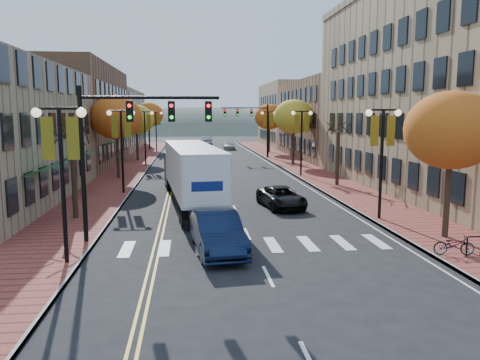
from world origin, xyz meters
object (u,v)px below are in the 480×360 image
object	(u,v)px
semi_truck	(190,169)
navy_sedan	(217,232)
black_suv	(281,197)
bicycle	(454,245)

from	to	relation	value
semi_truck	navy_sedan	xyz separation A→B (m)	(1.08, -10.74, -1.40)
black_suv	bicycle	world-z (taller)	black_suv
navy_sedan	black_suv	xyz separation A→B (m)	(4.54, 8.97, -0.20)
semi_truck	navy_sedan	world-z (taller)	semi_truck
navy_sedan	bicycle	distance (m)	9.64
navy_sedan	bicycle	bearing A→B (deg)	-17.95
black_suv	bicycle	bearing A→B (deg)	-73.26
navy_sedan	black_suv	world-z (taller)	navy_sedan
black_suv	bicycle	size ratio (longest dim) A/B	2.95
semi_truck	black_suv	xyz separation A→B (m)	(5.62, -1.77, -1.60)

